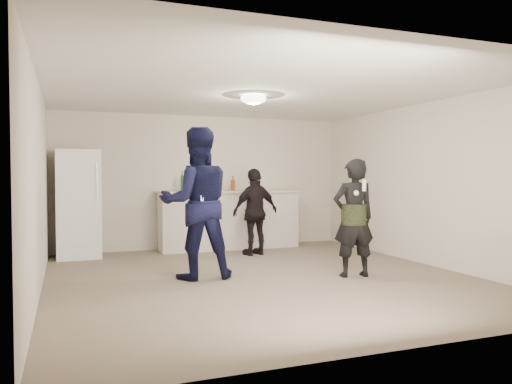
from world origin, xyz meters
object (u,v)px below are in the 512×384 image
object	(u,v)px
woman	(354,218)
spectator	(255,212)
shaker	(207,186)
man	(197,203)
counter	(229,221)
fridge	(79,204)

from	to	relation	value
woman	spectator	size ratio (longest dim) A/B	1.07
shaker	man	xyz separation A→B (m)	(-0.80, -2.44, -0.16)
woman	man	bearing A→B (deg)	-11.22
woman	counter	bearing A→B (deg)	-68.89
counter	woman	bearing A→B (deg)	-75.48
shaker	woman	world-z (taller)	woman
man	counter	bearing A→B (deg)	-114.17
shaker	spectator	world-z (taller)	spectator
counter	shaker	world-z (taller)	shaker
woman	shaker	bearing A→B (deg)	-61.87
man	woman	xyz separation A→B (m)	(2.02, -0.65, -0.21)
woman	spectator	distance (m)	2.28
fridge	man	world-z (taller)	man
woman	spectator	world-z (taller)	woman
counter	woman	world-z (taller)	woman
man	woman	distance (m)	2.14
counter	spectator	world-z (taller)	spectator
man	spectator	world-z (taller)	man
counter	fridge	world-z (taller)	fridge
man	shaker	bearing A→B (deg)	-105.35
shaker	woman	size ratio (longest dim) A/B	0.11
fridge	shaker	distance (m)	2.26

